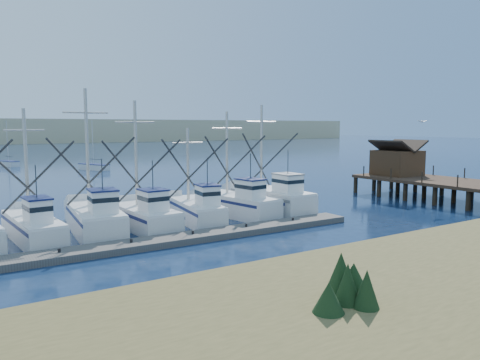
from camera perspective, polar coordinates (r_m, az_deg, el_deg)
name	(u,v)px	position (r m, az deg, el deg)	size (l,w,h in m)	color
ground	(323,247)	(28.58, 10.07, -7.99)	(500.00, 500.00, 0.00)	#0D1F3B
shore_bank	(352,323)	(16.23, 13.55, -16.63)	(40.00, 10.00, 1.60)	#4C422D
floating_dock	(148,243)	(28.58, -11.19, -7.60)	(30.21, 2.01, 0.40)	#55514C
timber_pier	(426,172)	(49.75, 21.76, 0.86)	(7.00, 20.00, 8.00)	black
trawler_fleet	(132,215)	(33.28, -13.06, -4.22)	(28.79, 8.87, 9.64)	silver
sailboat_near	(94,167)	(79.89, -17.37, 1.54)	(3.85, 6.06, 8.10)	silver
sailboat_far	(9,163)	(92.70, -26.36, 1.82)	(3.07, 5.31, 8.10)	silver
flying_gull	(422,121)	(47.41, 21.32, 6.67)	(1.24, 0.23, 0.23)	white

